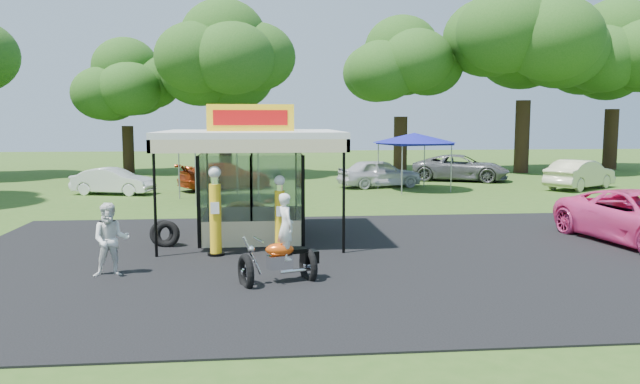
# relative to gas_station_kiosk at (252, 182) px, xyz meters

# --- Properties ---
(ground) EXTENTS (120.00, 120.00, 0.00)m
(ground) POSITION_rel_gas_station_kiosk_xyz_m (2.00, -4.99, -1.78)
(ground) COLOR #30531A
(ground) RESTS_ON ground
(asphalt_apron) EXTENTS (20.00, 14.00, 0.04)m
(asphalt_apron) POSITION_rel_gas_station_kiosk_xyz_m (2.00, -2.99, -1.76)
(asphalt_apron) COLOR black
(asphalt_apron) RESTS_ON ground
(gas_station_kiosk) EXTENTS (5.40, 5.40, 4.18)m
(gas_station_kiosk) POSITION_rel_gas_station_kiosk_xyz_m (0.00, 0.00, 0.00)
(gas_station_kiosk) COLOR white
(gas_station_kiosk) RESTS_ON ground
(gas_pump_left) EXTENTS (0.46, 0.46, 2.48)m
(gas_pump_left) POSITION_rel_gas_station_kiosk_xyz_m (-0.96, -2.51, -0.59)
(gas_pump_left) COLOR black
(gas_pump_left) RESTS_ON ground
(gas_pump_right) EXTENTS (0.41, 0.41, 2.19)m
(gas_pump_right) POSITION_rel_gas_station_kiosk_xyz_m (0.80, -2.21, -0.73)
(gas_pump_right) COLOR black
(gas_pump_right) RESTS_ON ground
(motorcycle) EXTENTS (1.90, 1.35, 2.15)m
(motorcycle) POSITION_rel_gas_station_kiosk_xyz_m (0.76, -5.46, -0.94)
(motorcycle) COLOR black
(motorcycle) RESTS_ON ground
(spare_tires) EXTENTS (0.99, 0.69, 0.82)m
(spare_tires) POSITION_rel_gas_station_kiosk_xyz_m (-2.54, -1.08, -1.39)
(spare_tires) COLOR black
(spare_tires) RESTS_ON ground
(kiosk_car) EXTENTS (2.82, 1.13, 0.96)m
(kiosk_car) POSITION_rel_gas_station_kiosk_xyz_m (-0.00, 2.21, -1.30)
(kiosk_car) COLOR yellow
(kiosk_car) RESTS_ON ground
(spectator_west) EXTENTS (0.96, 0.80, 1.78)m
(spectator_west) POSITION_rel_gas_station_kiosk_xyz_m (-3.29, -4.48, -0.89)
(spectator_west) COLOR white
(spectator_west) RESTS_ON ground
(bg_car_a) EXTENTS (4.23, 2.35, 1.32)m
(bg_car_a) POSITION_rel_gas_station_kiosk_xyz_m (-7.00, 12.34, -1.12)
(bg_car_a) COLOR white
(bg_car_a) RESTS_ON ground
(bg_car_b) EXTENTS (5.40, 4.12, 1.46)m
(bg_car_b) POSITION_rel_gas_station_kiosk_xyz_m (-1.52, 13.86, -1.05)
(bg_car_b) COLOR #902A0B
(bg_car_b) RESTS_ON ground
(bg_car_c) EXTENTS (4.87, 2.87, 1.56)m
(bg_car_c) POSITION_rel_gas_station_kiosk_xyz_m (6.84, 14.23, -1.00)
(bg_car_c) COLOR silver
(bg_car_c) RESTS_ON ground
(bg_car_d) EXTENTS (6.31, 4.75, 1.59)m
(bg_car_d) POSITION_rel_gas_station_kiosk_xyz_m (12.49, 17.34, -0.99)
(bg_car_d) COLOR #5E5D60
(bg_car_d) RESTS_ON ground
(bg_car_e) EXTENTS (4.89, 4.09, 1.58)m
(bg_car_e) POSITION_rel_gas_station_kiosk_xyz_m (17.40, 12.34, -0.99)
(bg_car_e) COLOR beige
(bg_car_e) RESTS_ON ground
(tent_west) EXTENTS (4.41, 4.41, 3.08)m
(tent_west) POSITION_rel_gas_station_kiosk_xyz_m (-1.64, 9.43, 1.01)
(tent_west) COLOR gray
(tent_west) RESTS_ON ground
(tent_east) EXTENTS (4.33, 4.33, 3.03)m
(tent_east) POSITION_rel_gas_station_kiosk_xyz_m (8.35, 12.58, 0.95)
(tent_east) COLOR gray
(tent_east) RESTS_ON ground
(oak_far_b) EXTENTS (7.59, 7.59, 9.06)m
(oak_far_b) POSITION_rel_gas_station_kiosk_xyz_m (-8.73, 24.82, 4.00)
(oak_far_b) COLOR black
(oak_far_b) RESTS_ON ground
(oak_far_c) EXTENTS (9.44, 9.44, 11.13)m
(oak_far_c) POSITION_rel_gas_station_kiosk_xyz_m (-1.91, 21.82, 5.28)
(oak_far_c) COLOR black
(oak_far_c) RESTS_ON ground
(oak_far_d) EXTENTS (9.15, 9.15, 10.89)m
(oak_far_d) POSITION_rel_gas_station_kiosk_xyz_m (10.59, 25.48, 5.16)
(oak_far_d) COLOR black
(oak_far_d) RESTS_ON ground
(oak_far_e) EXTENTS (11.75, 11.75, 13.98)m
(oak_far_e) POSITION_rel_gas_station_kiosk_xyz_m (18.59, 22.65, 7.14)
(oak_far_e) COLOR black
(oak_far_e) RESTS_ON ground
(oak_far_f) EXTENTS (10.11, 10.11, 12.18)m
(oak_far_f) POSITION_rel_gas_station_kiosk_xyz_m (26.32, 24.66, 6.03)
(oak_far_f) COLOR black
(oak_far_f) RESTS_ON ground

